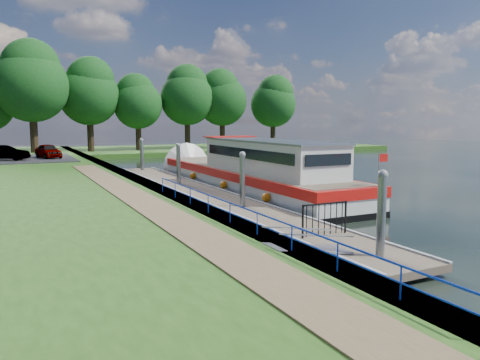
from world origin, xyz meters
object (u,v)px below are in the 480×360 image
car_b (5,153)px  pontoon (206,197)px  car_a (48,151)px  barge (245,173)px

car_b → pontoon: bearing=-137.3°
pontoon → car_a: size_ratio=7.62×
pontoon → car_b: size_ratio=7.40×
pontoon → car_b: bearing=113.4°
car_a → pontoon: bearing=-89.2°
barge → pontoon: bearing=-147.8°
barge → car_b: 24.71m
barge → car_b: (-13.51, 20.68, 0.42)m
car_a → car_b: (-3.72, -1.40, -0.00)m
pontoon → car_a: 25.15m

